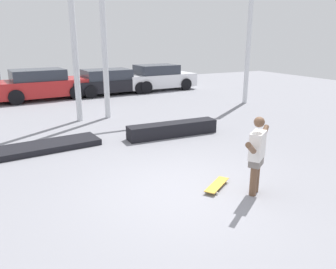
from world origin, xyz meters
name	(u,v)px	position (x,y,z in m)	size (l,w,h in m)	color
ground_plane	(183,191)	(0.00, 0.00, 0.00)	(36.00, 36.00, 0.00)	gray
skateboarder	(257,153)	(1.17, -0.66, 0.81)	(1.19, 0.86, 1.49)	brown
skateboard	(217,185)	(0.68, -0.16, 0.06)	(0.79, 0.62, 0.08)	gold
grind_box	(173,129)	(1.56, 3.39, 0.20)	(2.77, 0.50, 0.40)	black
manual_pad	(43,147)	(-2.07, 3.79, 0.08)	(2.89, 0.92, 0.16)	black
canopy_support_right	(185,13)	(3.71, 6.57, 3.73)	(6.59, 0.20, 5.99)	silver
parked_car_red	(42,85)	(-1.17, 11.70, 0.69)	(4.44, 2.31, 1.42)	red
parked_car_black	(109,82)	(2.18, 11.81, 0.62)	(4.34, 2.12, 1.27)	black
parked_car_white	(158,78)	(5.08, 11.91, 0.68)	(4.10, 2.10, 1.40)	white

